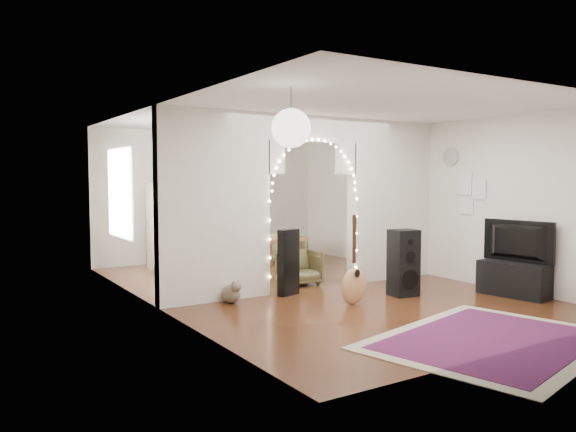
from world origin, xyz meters
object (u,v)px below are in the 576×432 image
floor_speaker (404,263)px  media_console (514,279)px  bookcase (189,224)px  dining_chair_left (299,267)px  dining_table (262,242)px  dining_chair_right (289,248)px  acoustic_guitar (354,271)px

floor_speaker → media_console: size_ratio=0.98×
floor_speaker → bookcase: 4.66m
media_console → bookcase: (-2.95, 5.26, 0.57)m
media_console → dining_chair_left: size_ratio=1.62×
dining_table → dining_chair_left: 0.76m
floor_speaker → dining_chair_left: floor_speaker is taller
media_console → dining_table: (-2.62, 2.90, 0.43)m
dining_chair_right → bookcase: bearing=164.8°
acoustic_guitar → floor_speaker: 0.98m
dining_table → dining_chair_right: (1.63, 1.72, -0.41)m
floor_speaker → bookcase: bookcase is taller
acoustic_guitar → floor_speaker: bearing=-17.4°
dining_table → dining_chair_left: bearing=-47.0°
media_console → dining_table: 3.93m
media_console → bookcase: 6.05m
dining_chair_left → dining_chair_right: size_ratio=1.02×
dining_table → dining_chair_right: dining_table is taller
floor_speaker → media_console: bearing=-26.5°
acoustic_guitar → media_console: bearing=-40.2°
dining_chair_left → dining_chair_right: bearing=67.9°
media_console → dining_chair_right: bearing=93.9°
bookcase → media_console: bearing=-60.5°
dining_table → dining_chair_left: size_ratio=1.94×
dining_chair_left → bookcase: bearing=111.7°
media_console → dining_table: bearing=123.8°
media_console → dining_chair_left: (-2.18, 2.43, 0.03)m
bookcase → dining_table: (0.33, -2.36, -0.14)m
acoustic_guitar → dining_chair_left: 1.61m
media_console → dining_chair_left: 3.27m
bookcase → dining_table: 2.38m
acoustic_guitar → bookcase: bearing=77.5°
acoustic_guitar → floor_speaker: acoustic_guitar is taller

